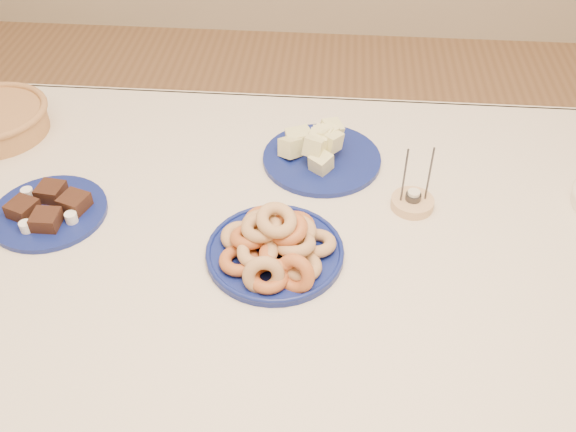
% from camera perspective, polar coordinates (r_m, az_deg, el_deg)
% --- Properties ---
extents(ground, '(5.00, 5.00, 0.00)m').
position_cam_1_polar(ground, '(1.91, 0.13, -18.36)').
color(ground, '#946846').
rests_on(ground, ground).
extents(dining_table, '(1.71, 1.11, 0.75)m').
position_cam_1_polar(dining_table, '(1.40, 0.17, -4.98)').
color(dining_table, brown).
rests_on(dining_table, ground).
extents(donut_platter, '(0.28, 0.28, 0.13)m').
position_cam_1_polar(donut_platter, '(1.25, -1.15, -2.69)').
color(donut_platter, navy).
rests_on(donut_platter, dining_table).
extents(melon_plate, '(0.32, 0.32, 0.09)m').
position_cam_1_polar(melon_plate, '(1.50, 2.80, 5.83)').
color(melon_plate, navy).
rests_on(melon_plate, dining_table).
extents(brownie_plate, '(0.31, 0.31, 0.04)m').
position_cam_1_polar(brownie_plate, '(1.45, -20.49, 0.50)').
color(brownie_plate, navy).
rests_on(brownie_plate, dining_table).
extents(candle_holder, '(0.11, 0.11, 0.15)m').
position_cam_1_polar(candle_holder, '(1.41, 11.00, 1.27)').
color(candle_holder, tan).
rests_on(candle_holder, dining_table).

